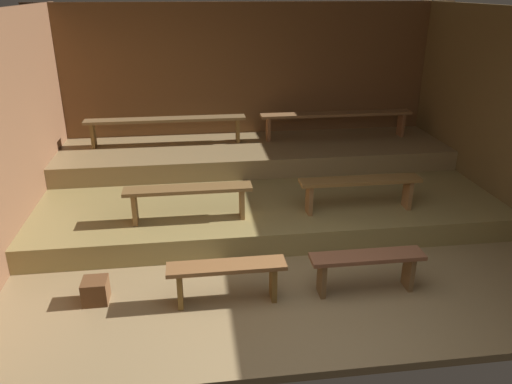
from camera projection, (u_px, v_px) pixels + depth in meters
name	position (u px, v px, depth m)	size (l,w,h in m)	color
ground	(271.00, 226.00, 6.56)	(6.82, 5.52, 0.08)	#917952
wall_back	(249.00, 88.00, 8.21)	(6.82, 0.06, 2.68)	brown
wall_left	(10.00, 133.00, 5.66)	(0.06, 5.52, 2.68)	brown
wall_right	(503.00, 116.00, 6.40)	(0.06, 5.52, 2.68)	brown
platform_lower	(263.00, 192.00, 7.16)	(6.02, 3.26, 0.29)	olive
platform_middle	(255.00, 154.00, 7.85)	(6.02, 1.51, 0.29)	olive
bench_floor_left	(227.00, 273.00, 4.80)	(1.16, 0.25, 0.42)	brown
bench_floor_right	(367.00, 263.00, 4.97)	(1.16, 0.25, 0.42)	brown
bench_lower_left	(188.00, 194.00, 5.84)	(1.51, 0.25, 0.42)	brown
bench_lower_right	(360.00, 186.00, 6.10)	(1.51, 0.25, 0.42)	brown
bench_middle_left	(166.00, 122.00, 7.70)	(2.48, 0.25, 0.42)	brown
bench_middle_right	(336.00, 117.00, 8.03)	(2.48, 0.25, 0.42)	brown
wooden_crate_floor	(96.00, 291.00, 4.87)	(0.24, 0.24, 0.24)	brown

